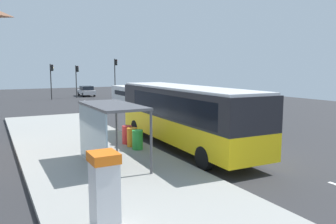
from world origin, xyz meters
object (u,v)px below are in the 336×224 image
Objects in this scene: bus at (183,113)px; traffic_light_median at (77,76)px; traffic_light_far_side at (51,76)px; sedan_near at (86,91)px; recycling_bin_red at (127,135)px; recycling_bin_orange at (132,137)px; bus_shelter at (105,119)px; white_van at (129,96)px; traffic_light_near_side at (115,72)px; ticket_machine at (105,190)px; recycling_bin_green at (138,140)px.

bus is 32.38m from traffic_light_median.
traffic_light_median is at bearing 12.87° from traffic_light_far_side.
sedan_near is 4.68× the size of recycling_bin_red.
bus_shelter is at bearing -130.92° from recycling_bin_orange.
traffic_light_near_side is (3.29, 13.41, 2.26)m from white_van.
ticket_machine is (-6.41, -6.91, -0.67)m from bus.
bus_shelter reaches higher than sedan_near.
traffic_light_near_side is at bearing 70.10° from ticket_machine.
traffic_light_far_side is 33.32m from bus_shelter.
bus is 31.57m from traffic_light_near_side.
bus is 2.90m from recycling_bin_orange.
recycling_bin_orange is 0.21× the size of traffic_light_median.
recycling_bin_red is 30.01m from traffic_light_far_side.
sedan_near is at bearing 128.54° from traffic_light_near_side.
bus reaches higher than recycling_bin_green.
traffic_light_near_side is at bearing -5.32° from traffic_light_far_side.
bus is 17.72m from white_van.
traffic_light_far_side is at bearing 174.68° from traffic_light_near_side.
recycling_bin_green is (3.92, 7.12, -0.52)m from ticket_machine.
traffic_light_far_side reaches higher than bus_shelter.
recycling_bin_green is 0.20× the size of traffic_light_far_side.
white_van is at bearing 67.79° from recycling_bin_red.
traffic_light_far_side reaches higher than traffic_light_median.
traffic_light_far_side reaches higher than bus.
white_van is at bearing -83.18° from traffic_light_median.
traffic_light_median is (-1.89, -2.41, 2.25)m from sedan_near.
white_van is at bearing 69.45° from recycling_bin_green.
bus_shelter is at bearing -140.07° from recycling_bin_green.
recycling_bin_orange is (-6.40, -16.37, -0.69)m from white_van.
traffic_light_near_side is at bearing 71.97° from recycling_bin_orange.
white_van is 1.17× the size of sedan_near.
white_van is at bearing -90.32° from sedan_near.
recycling_bin_orange is (-6.50, -33.80, -0.14)m from sedan_near.
recycling_bin_green is 1.40m from recycling_bin_red.
sedan_near is at bearing 30.76° from traffic_light_far_side.
sedan_near is 6.70m from traffic_light_far_side.
traffic_light_near_side is (3.20, -4.01, 2.81)m from sedan_near.
bus_shelter is (-8.71, -36.35, 1.31)m from sedan_near.
recycling_bin_green is (-2.49, 0.20, -1.19)m from bus.
recycling_bin_red is at bearing -101.11° from sedan_near.
recycling_bin_red is at bearing -98.54° from traffic_light_median.
bus is at bearing -32.77° from recycling_bin_red.
recycling_bin_orange is at bearing -90.00° from recycling_bin_red.
recycling_bin_orange is 31.46m from traffic_light_near_side.
traffic_light_median is (2.12, 32.29, 1.20)m from bus.
traffic_light_median is 1.14× the size of bus_shelter.
recycling_bin_red is 0.17× the size of traffic_light_near_side.
bus_shelter is at bearing -114.47° from white_van.
recycling_bin_orange is (0.00, 0.70, 0.00)m from recycling_bin_green.
traffic_light_median is (4.61, 31.39, 2.39)m from recycling_bin_orange.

